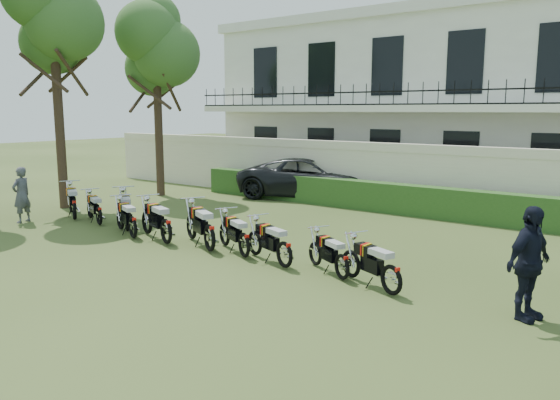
{
  "coord_description": "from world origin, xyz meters",
  "views": [
    {
      "loc": [
        8.22,
        -9.6,
        3.44
      ],
      "look_at": [
        -0.55,
        1.94,
        1.05
      ],
      "focal_mm": 35.0,
      "sensor_mm": 36.0,
      "label": 1
    }
  ],
  "objects_px": {
    "motorcycle_8": "(342,260)",
    "inspector": "(22,195)",
    "motorcycle_1": "(99,211)",
    "motorcycle_9": "(392,272)",
    "motorcycle_5": "(209,231)",
    "motorcycle_4": "(166,225)",
    "motorcycle_0": "(74,205)",
    "tree_west_near": "(156,47)",
    "suv": "(312,178)",
    "motorcycle_3": "(133,222)",
    "motorcycle_7": "(284,248)",
    "officer_2": "(529,263)",
    "motorcycle_2": "(127,214)",
    "tree_west_mid": "(53,13)",
    "motorcycle_6": "(244,239)"
  },
  "relations": [
    {
      "from": "motorcycle_4",
      "to": "motorcycle_8",
      "type": "relative_size",
      "value": 1.31
    },
    {
      "from": "tree_west_near",
      "to": "motorcycle_8",
      "type": "xyz_separation_m",
      "value": [
        11.69,
        -5.29,
        -5.47
      ]
    },
    {
      "from": "tree_west_near",
      "to": "motorcycle_0",
      "type": "xyz_separation_m",
      "value": [
        1.82,
        -5.09,
        -5.38
      ]
    },
    {
      "from": "tree_west_mid",
      "to": "motorcycle_4",
      "type": "bearing_deg",
      "value": -11.7
    },
    {
      "from": "motorcycle_5",
      "to": "officer_2",
      "type": "distance_m",
      "value": 7.24
    },
    {
      "from": "motorcycle_2",
      "to": "motorcycle_8",
      "type": "distance_m",
      "value": 7.2
    },
    {
      "from": "tree_west_near",
      "to": "motorcycle_4",
      "type": "bearing_deg",
      "value": -39.8
    },
    {
      "from": "officer_2",
      "to": "motorcycle_0",
      "type": "bearing_deg",
      "value": 106.98
    },
    {
      "from": "officer_2",
      "to": "motorcycle_2",
      "type": "bearing_deg",
      "value": 106.95
    },
    {
      "from": "tree_west_mid",
      "to": "motorcycle_7",
      "type": "relative_size",
      "value": 4.95
    },
    {
      "from": "tree_west_near",
      "to": "suv",
      "type": "distance_m",
      "value": 7.98
    },
    {
      "from": "motorcycle_4",
      "to": "motorcycle_7",
      "type": "xyz_separation_m",
      "value": [
        3.7,
        0.13,
        -0.05
      ]
    },
    {
      "from": "motorcycle_2",
      "to": "motorcycle_7",
      "type": "distance_m",
      "value": 5.76
    },
    {
      "from": "motorcycle_1",
      "to": "motorcycle_9",
      "type": "height_order",
      "value": "motorcycle_9"
    },
    {
      "from": "motorcycle_1",
      "to": "motorcycle_8",
      "type": "distance_m",
      "value": 8.55
    },
    {
      "from": "motorcycle_8",
      "to": "motorcycle_9",
      "type": "xyz_separation_m",
      "value": [
        1.22,
        -0.26,
        0.04
      ]
    },
    {
      "from": "motorcycle_2",
      "to": "motorcycle_4",
      "type": "distance_m",
      "value": 2.09
    },
    {
      "from": "motorcycle_6",
      "to": "motorcycle_9",
      "type": "distance_m",
      "value": 3.93
    },
    {
      "from": "motorcycle_9",
      "to": "motorcycle_0",
      "type": "bearing_deg",
      "value": 111.09
    },
    {
      "from": "motorcycle_7",
      "to": "motorcycle_9",
      "type": "height_order",
      "value": "motorcycle_7"
    },
    {
      "from": "motorcycle_5",
      "to": "motorcycle_8",
      "type": "xyz_separation_m",
      "value": [
        3.72,
        0.03,
        -0.11
      ]
    },
    {
      "from": "motorcycle_6",
      "to": "motorcycle_7",
      "type": "height_order",
      "value": "motorcycle_7"
    },
    {
      "from": "motorcycle_9",
      "to": "motorcycle_1",
      "type": "bearing_deg",
      "value": 110.86
    },
    {
      "from": "tree_west_mid",
      "to": "inspector",
      "type": "bearing_deg",
      "value": -59.53
    },
    {
      "from": "motorcycle_0",
      "to": "motorcycle_1",
      "type": "bearing_deg",
      "value": -62.87
    },
    {
      "from": "motorcycle_8",
      "to": "motorcycle_5",
      "type": "bearing_deg",
      "value": 118.75
    },
    {
      "from": "motorcycle_9",
      "to": "motorcycle_4",
      "type": "bearing_deg",
      "value": 112.65
    },
    {
      "from": "motorcycle_5",
      "to": "motorcycle_4",
      "type": "bearing_deg",
      "value": 121.82
    },
    {
      "from": "tree_west_mid",
      "to": "motorcycle_8",
      "type": "height_order",
      "value": "tree_west_mid"
    },
    {
      "from": "motorcycle_8",
      "to": "inspector",
      "type": "xyz_separation_m",
      "value": [
        -10.89,
        -0.92,
        0.44
      ]
    },
    {
      "from": "motorcycle_2",
      "to": "motorcycle_8",
      "type": "xyz_separation_m",
      "value": [
        7.2,
        -0.17,
        -0.1
      ]
    },
    {
      "from": "motorcycle_3",
      "to": "officer_2",
      "type": "bearing_deg",
      "value": -65.85
    },
    {
      "from": "motorcycle_2",
      "to": "motorcycle_1",
      "type": "bearing_deg",
      "value": 123.13
    },
    {
      "from": "motorcycle_0",
      "to": "tree_west_near",
      "type": "bearing_deg",
      "value": 47.47
    },
    {
      "from": "motorcycle_7",
      "to": "officer_2",
      "type": "distance_m",
      "value": 4.97
    },
    {
      "from": "motorcycle_3",
      "to": "motorcycle_7",
      "type": "relative_size",
      "value": 1.01
    },
    {
      "from": "motorcycle_8",
      "to": "suv",
      "type": "xyz_separation_m",
      "value": [
        -6.42,
        8.43,
        0.37
      ]
    },
    {
      "from": "motorcycle_3",
      "to": "motorcycle_9",
      "type": "xyz_separation_m",
      "value": [
        7.57,
        0.02,
        -0.02
      ]
    },
    {
      "from": "motorcycle_8",
      "to": "tree_west_mid",
      "type": "bearing_deg",
      "value": 112.22
    },
    {
      "from": "motorcycle_0",
      "to": "motorcycle_6",
      "type": "xyz_separation_m",
      "value": [
        7.18,
        -0.13,
        -0.05
      ]
    },
    {
      "from": "motorcycle_8",
      "to": "tree_west_near",
      "type": "bearing_deg",
      "value": 93.92
    },
    {
      "from": "motorcycle_5",
      "to": "tree_west_mid",
      "type": "bearing_deg",
      "value": 107.4
    },
    {
      "from": "tree_west_mid",
      "to": "motorcycle_6",
      "type": "distance_m",
      "value": 11.41
    },
    {
      "from": "tree_west_mid",
      "to": "tree_west_near",
      "type": "height_order",
      "value": "tree_west_mid"
    },
    {
      "from": "motorcycle_1",
      "to": "motorcycle_6",
      "type": "height_order",
      "value": "motorcycle_6"
    },
    {
      "from": "motorcycle_1",
      "to": "motorcycle_9",
      "type": "relative_size",
      "value": 1.0
    },
    {
      "from": "motorcycle_5",
      "to": "suv",
      "type": "distance_m",
      "value": 8.88
    },
    {
      "from": "motorcycle_5",
      "to": "motorcycle_6",
      "type": "xyz_separation_m",
      "value": [
        1.03,
        0.1,
        -0.07
      ]
    },
    {
      "from": "motorcycle_1",
      "to": "suv",
      "type": "relative_size",
      "value": 0.3
    },
    {
      "from": "tree_west_near",
      "to": "inspector",
      "type": "height_order",
      "value": "tree_west_near"
    }
  ]
}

